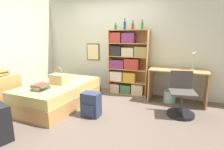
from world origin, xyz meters
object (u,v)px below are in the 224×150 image
at_px(bottle_green, 116,27).
at_px(desk_chair, 181,102).
at_px(bookcase, 126,64).
at_px(desk, 177,80).
at_px(desk_lamp, 195,56).
at_px(bed, 60,94).
at_px(bottle_brown, 125,25).
at_px(bottle_blue, 142,26).
at_px(backpack, 91,105).
at_px(handbag, 59,79).
at_px(dresser, 3,92).
at_px(bottle_clear, 133,26).
at_px(book_stack_on_bed, 41,87).
at_px(waste_bin, 170,96).

bearing_deg(bottle_green, desk_chair, -25.77).
xyz_separation_m(bookcase, desk, (1.29, -0.14, -0.26)).
xyz_separation_m(desk_lamp, desk_chair, (-0.19, -0.76, -0.81)).
relative_size(bed, bottle_brown, 6.74).
bearing_deg(bottle_blue, bookcase, 177.69).
relative_size(desk, desk_chair, 1.48).
height_order(bed, bottle_green, bottle_green).
distance_m(bottle_blue, backpack, 2.26).
xyz_separation_m(handbag, bottle_brown, (1.04, 1.33, 1.17)).
xyz_separation_m(handbag, bottle_green, (0.79, 1.35, 1.13)).
height_order(bottle_blue, backpack, bottle_blue).
bearing_deg(bookcase, dresser, -136.73).
distance_m(bottle_green, bottle_brown, 0.26).
relative_size(dresser, bottle_clear, 3.29).
bearing_deg(bed, backpack, -14.96).
height_order(handbag, bottle_brown, bottle_brown).
bearing_deg(desk_chair, desk, 99.94).
bearing_deg(desk, bottle_green, 175.33).
relative_size(bottle_green, desk_chair, 0.21).
height_order(desk, desk_chair, desk_chair).
distance_m(bottle_brown, bottle_clear, 0.21).
height_order(bottle_green, backpack, bottle_green).
xyz_separation_m(bottle_green, desk_chair, (1.71, -0.83, -1.47)).
distance_m(desk_chair, backpack, 1.75).
height_order(book_stack_on_bed, backpack, book_stack_on_bed).
height_order(book_stack_on_bed, desk, desk).
height_order(handbag, bottle_green, bottle_green).
bearing_deg(bottle_brown, bottle_clear, -0.17).
bearing_deg(desk_lamp, desk_chair, -103.88).
relative_size(bed, desk_chair, 2.22).
relative_size(desk, backpack, 2.70).
relative_size(dresser, bookcase, 0.43).
bearing_deg(bottle_brown, desk_chair, -28.87).
bearing_deg(bookcase, desk_chair, -30.72).
relative_size(bottle_blue, desk_chair, 0.27).
xyz_separation_m(bottle_brown, bottle_clear, (0.21, -0.00, -0.02)).
bearing_deg(book_stack_on_bed, bottle_clear, 54.68).
height_order(bottle_brown, desk, bottle_brown).
height_order(bed, waste_bin, bed).
xyz_separation_m(bookcase, bottle_blue, (0.39, -0.02, 0.96)).
relative_size(bed, dresser, 2.62).
height_order(bed, desk_lamp, desk_lamp).
bearing_deg(desk_chair, bed, -169.09).
distance_m(bed, desk_lamp, 3.10).
relative_size(handbag, waste_bin, 1.40).
bearing_deg(bookcase, bottle_clear, -11.99).
distance_m(book_stack_on_bed, desk_lamp, 3.29).
xyz_separation_m(book_stack_on_bed, bottle_green, (0.82, 1.84, 1.19)).
distance_m(dresser, bottle_clear, 3.28).
xyz_separation_m(book_stack_on_bed, dresser, (-0.97, -0.12, -0.19)).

